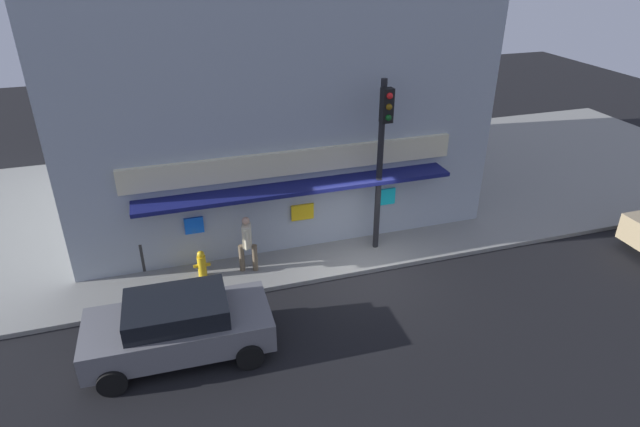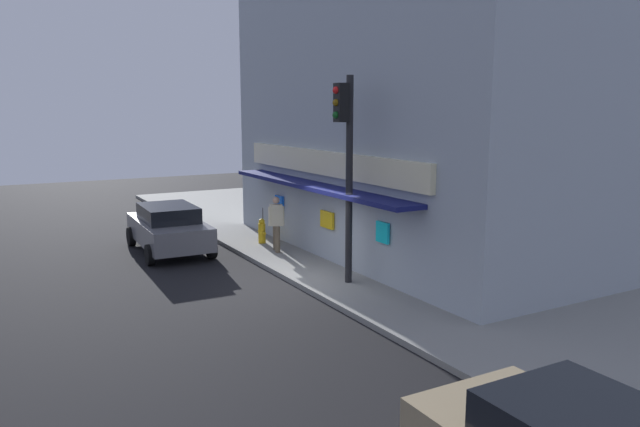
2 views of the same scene
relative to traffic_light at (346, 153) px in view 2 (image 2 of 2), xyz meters
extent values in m
plane|color=black|center=(-0.80, -1.09, -3.52)|extent=(55.38, 55.38, 0.00)
cube|color=gray|center=(-0.80, 4.83, -3.45)|extent=(36.92, 11.84, 0.14)
cube|color=#9EA8B2|center=(-2.40, 5.76, 1.10)|extent=(12.97, 9.93, 8.96)
cube|color=beige|center=(-2.40, 0.71, -0.47)|extent=(9.86, 0.16, 0.71)
cube|color=navy|center=(-2.40, 0.36, -1.13)|extent=(9.34, 0.90, 0.12)
cube|color=blue|center=(-5.44, 0.73, -2.07)|extent=(0.54, 0.08, 0.49)
cube|color=yellow|center=(-2.20, 0.73, -2.13)|extent=(0.70, 0.08, 0.50)
cube|color=#19D8E5|center=(0.62, 0.73, -2.01)|extent=(0.50, 0.08, 0.54)
cylinder|color=black|center=(0.00, 0.10, -0.74)|extent=(0.18, 0.18, 5.29)
cube|color=black|center=(0.00, -0.15, 1.23)|extent=(0.32, 0.28, 0.95)
sphere|color=red|center=(0.00, -0.30, 1.53)|extent=(0.18, 0.18, 0.18)
sphere|color=brown|center=(0.00, -0.30, 1.23)|extent=(0.18, 0.18, 0.18)
sphere|color=#0F4C19|center=(0.00, -0.30, 0.93)|extent=(0.18, 0.18, 0.18)
cylinder|color=gold|center=(-5.39, 0.04, -3.05)|extent=(0.25, 0.25, 0.67)
sphere|color=gold|center=(-5.39, 0.04, -2.65)|extent=(0.21, 0.21, 0.21)
cylinder|color=gold|center=(-5.58, 0.04, -3.02)|extent=(0.12, 0.10, 0.10)
cylinder|color=gold|center=(-5.21, 0.04, -3.02)|extent=(0.12, 0.10, 0.10)
cylinder|color=#2D2D2D|center=(-7.00, 1.03, -2.93)|extent=(0.48, 0.48, 0.91)
cylinder|color=brown|center=(-3.88, -0.09, -2.97)|extent=(0.20, 0.20, 0.83)
cylinder|color=brown|center=(-4.25, 0.01, -2.97)|extent=(0.20, 0.20, 0.83)
cube|color=beige|center=(-4.06, -0.04, -2.22)|extent=(0.33, 0.43, 0.67)
sphere|color=tan|center=(-4.06, -0.04, -1.74)|extent=(0.22, 0.22, 0.22)
cylinder|color=beige|center=(-4.01, 0.16, -2.25)|extent=(0.12, 0.12, 0.60)
cylinder|color=beige|center=(-4.12, -0.25, -2.25)|extent=(0.12, 0.12, 0.60)
cube|color=slate|center=(-6.23, -2.88, -2.84)|extent=(4.31, 2.01, 0.72)
cube|color=black|center=(-6.23, -2.88, -2.23)|extent=(2.35, 1.65, 0.49)
cylinder|color=black|center=(-4.71, -1.98, -3.20)|extent=(0.65, 0.24, 0.64)
cylinder|color=black|center=(-4.77, -3.87, -3.20)|extent=(0.65, 0.24, 0.64)
cylinder|color=black|center=(-7.69, -1.89, -3.20)|extent=(0.65, 0.24, 0.64)
cylinder|color=black|center=(-7.75, -3.78, -3.20)|extent=(0.65, 0.24, 0.64)
camera|label=1|loc=(-6.06, -13.29, 5.31)|focal=30.10mm
camera|label=2|loc=(12.80, -7.96, 1.06)|focal=33.63mm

